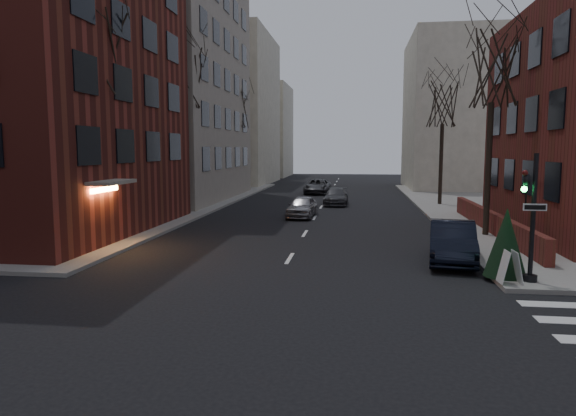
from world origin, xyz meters
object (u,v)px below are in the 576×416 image
at_px(tree_left_a, 95,52).
at_px(traffic_signal, 530,226).
at_px(streetlamp_far, 246,149).
at_px(tree_right_a, 493,68).
at_px(parked_sedan, 452,242).
at_px(car_lane_silver, 302,207).
at_px(car_lane_far, 318,186).
at_px(evergreen_shrub, 506,242).
at_px(streetlamp_near, 175,150).
at_px(tree_left_c, 235,108).
at_px(tree_right_b, 443,104).
at_px(sandwich_board, 510,267).
at_px(car_lane_gray, 336,197).
at_px(tree_left_b, 186,79).

bearing_deg(tree_left_a, traffic_signal, -16.65).
height_order(traffic_signal, streetlamp_far, streetlamp_far).
relative_size(tree_left_a, tree_right_a, 1.06).
bearing_deg(parked_sedan, car_lane_silver, 128.32).
xyz_separation_m(car_lane_far, evergreen_shrub, (8.51, -31.76, 0.58)).
distance_m(streetlamp_near, parked_sedan, 17.75).
relative_size(tree_left_c, car_lane_silver, 2.47).
bearing_deg(streetlamp_near, car_lane_far, 69.86).
bearing_deg(tree_right_b, tree_left_a, -134.36).
bearing_deg(tree_right_a, sandwich_board, -99.11).
distance_m(streetlamp_near, car_lane_gray, 13.86).
height_order(tree_left_c, evergreen_shrub, tree_left_c).
bearing_deg(streetlamp_near, streetlamp_far, 90.00).
distance_m(tree_left_b, car_lane_silver, 11.63).
bearing_deg(tree_right_b, streetlamp_near, -149.53).
bearing_deg(car_lane_silver, tree_left_c, 120.96).
xyz_separation_m(traffic_signal, evergreen_shrub, (-0.55, 0.55, -0.63)).
relative_size(tree_left_b, car_lane_far, 2.16).
distance_m(tree_right_b, streetlamp_near, 20.01).
bearing_deg(car_lane_far, traffic_signal, -72.92).
bearing_deg(sandwich_board, car_lane_gray, 103.14).
relative_size(tree_left_b, tree_right_a, 1.11).
height_order(tree_left_b, car_lane_gray, tree_left_b).
bearing_deg(car_lane_silver, streetlamp_far, 116.69).
xyz_separation_m(traffic_signal, car_lane_gray, (-6.93, 22.71, -1.27)).
height_order(tree_left_a, parked_sedan, tree_left_a).
height_order(traffic_signal, evergreen_shrub, traffic_signal).
bearing_deg(streetlamp_far, tree_left_b, -92.15).
bearing_deg(traffic_signal, car_lane_far, 105.66).
bearing_deg(tree_right_b, traffic_signal, -92.15).
height_order(tree_left_c, tree_right_a, same).
bearing_deg(tree_right_b, car_lane_far, 136.82).
height_order(parked_sedan, evergreen_shrub, evergreen_shrub).
relative_size(tree_left_b, parked_sedan, 2.30).
distance_m(tree_left_c, car_lane_far, 10.70).
relative_size(streetlamp_far, evergreen_shrub, 2.80).
relative_size(tree_left_a, evergreen_shrub, 4.57).
relative_size(traffic_signal, streetlamp_far, 0.64).
xyz_separation_m(streetlamp_near, car_lane_silver, (7.40, 2.18, -3.57)).
xyz_separation_m(streetlamp_near, evergreen_shrub, (15.59, -12.45, -2.96)).
relative_size(tree_left_c, streetlamp_far, 1.55).
relative_size(tree_right_a, streetlamp_far, 1.55).
bearing_deg(traffic_signal, tree_left_c, 118.36).
xyz_separation_m(tree_left_a, car_lane_gray, (9.81, 17.71, -7.84)).
distance_m(streetlamp_far, car_lane_gray, 14.28).
height_order(tree_left_a, car_lane_silver, tree_left_a).
bearing_deg(car_lane_gray, tree_right_a, -59.52).
height_order(parked_sedan, car_lane_far, parked_sedan).
bearing_deg(streetlamp_near, evergreen_shrub, -38.61).
distance_m(car_lane_gray, sandwich_board, 23.91).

